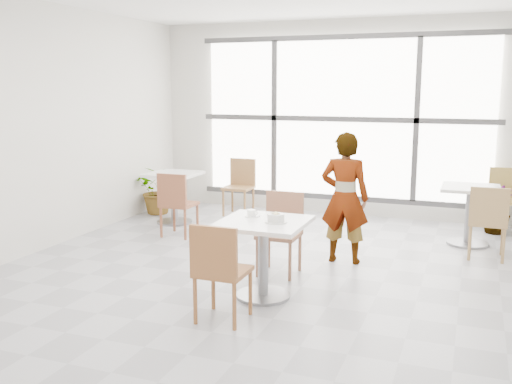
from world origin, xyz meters
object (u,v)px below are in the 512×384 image
(bg_table_left, at_px, (174,190))
(person, at_px, (345,198))
(bg_chair_left_far, at_px, (240,183))
(bg_chair_right_near, at_px, (488,218))
(chair_near, at_px, (219,266))
(oatmeal_bowl, at_px, (276,218))
(bg_chair_right_far, at_px, (504,195))
(chair_far, at_px, (282,227))
(bg_table_right, at_px, (470,207))
(bg_chair_left_near, at_px, (176,200))
(plant_left, at_px, (159,190))
(coffee_cup, at_px, (252,213))
(main_table, at_px, (263,244))
(plant_right, at_px, (496,210))

(bg_table_left, bearing_deg, person, -20.37)
(bg_chair_left_far, xyz_separation_m, bg_chair_right_near, (3.61, -1.28, 0.00))
(chair_near, height_order, oatmeal_bowl, chair_near)
(chair_near, distance_m, bg_chair_right_far, 4.99)
(chair_far, distance_m, person, 0.85)
(oatmeal_bowl, relative_size, bg_table_right, 0.28)
(bg_chair_right_far, bearing_deg, chair_far, -128.84)
(bg_table_left, height_order, bg_chair_right_near, bg_chair_right_near)
(bg_chair_left_near, bearing_deg, bg_chair_right_near, -174.64)
(bg_chair_left_far, relative_size, plant_left, 1.14)
(chair_far, xyz_separation_m, coffee_cup, (-0.08, -0.67, 0.28))
(coffee_cup, relative_size, bg_table_left, 0.21)
(oatmeal_bowl, bearing_deg, bg_chair_right_far, 60.36)
(chair_near, xyz_separation_m, bg_chair_left_far, (-1.47, 4.05, 0.00))
(coffee_cup, bearing_deg, chair_near, -87.99)
(bg_table_left, bearing_deg, main_table, -46.62)
(bg_chair_left_near, distance_m, plant_left, 1.53)
(oatmeal_bowl, height_order, bg_chair_left_far, bg_chair_left_far)
(chair_near, height_order, chair_far, same)
(bg_chair_left_far, xyz_separation_m, plant_left, (-1.20, -0.44, -0.12))
(plant_left, bearing_deg, chair_near, -53.42)
(bg_table_right, height_order, plant_right, bg_table_right)
(plant_right, bearing_deg, bg_table_right, -114.29)
(bg_chair_right_far, xyz_separation_m, plant_right, (-0.10, -0.23, -0.17))
(coffee_cup, height_order, plant_left, coffee_cup)
(chair_far, distance_m, plant_right, 3.46)
(bg_chair_left_near, bearing_deg, oatmeal_bowl, 139.14)
(chair_near, height_order, bg_chair_right_near, same)
(coffee_cup, xyz_separation_m, bg_table_right, (1.96, 2.57, -0.29))
(coffee_cup, distance_m, bg_chair_right_near, 2.92)
(person, bearing_deg, plant_right, -131.49)
(bg_chair_right_near, bearing_deg, plant_right, -95.49)
(chair_near, relative_size, coffee_cup, 5.47)
(main_table, distance_m, oatmeal_bowl, 0.30)
(plant_right, bearing_deg, chair_near, -118.67)
(coffee_cup, distance_m, bg_table_left, 3.14)
(person, distance_m, bg_table_left, 2.95)
(bg_table_right, relative_size, bg_chair_left_near, 0.86)
(chair_far, xyz_separation_m, plant_right, (2.22, 2.65, -0.17))
(bg_chair_left_far, distance_m, bg_chair_right_far, 3.86)
(chair_far, height_order, bg_chair_left_near, same)
(person, distance_m, plant_left, 3.63)
(chair_near, bearing_deg, bg_table_right, -119.60)
(person, bearing_deg, bg_chair_left_far, -45.49)
(bg_table_left, relative_size, bg_chair_left_near, 0.86)
(bg_chair_right_near, relative_size, bg_chair_right_far, 1.00)
(bg_table_left, bearing_deg, bg_chair_right_near, -4.75)
(oatmeal_bowl, height_order, plant_left, oatmeal_bowl)
(main_table, relative_size, bg_chair_right_far, 0.92)
(person, distance_m, bg_chair_right_far, 2.90)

